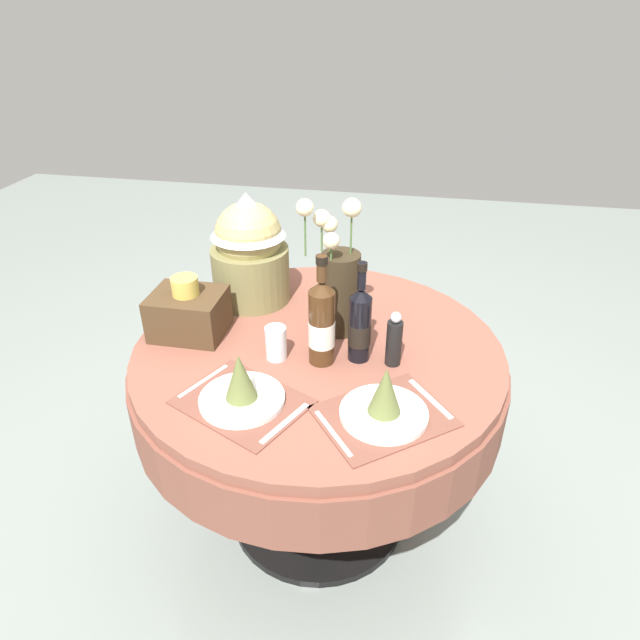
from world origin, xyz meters
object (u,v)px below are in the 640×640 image
(place_setting_left, at_px, (241,389))
(pepper_mill, at_px, (394,341))
(dining_table, at_px, (318,382))
(wine_bottle_right, at_px, (360,324))
(tumbler_near_right, at_px, (276,343))
(flower_vase, at_px, (339,282))
(place_setting_right, at_px, (384,403))
(wine_bottle_left, at_px, (322,323))
(gift_tub_back_left, at_px, (249,245))
(woven_basket_side_left, at_px, (188,312))

(place_setting_left, relative_size, pepper_mill, 2.31)
(pepper_mill, bearing_deg, dining_table, 167.72)
(place_setting_left, height_order, wine_bottle_right, wine_bottle_right)
(tumbler_near_right, height_order, pepper_mill, pepper_mill)
(flower_vase, distance_m, wine_bottle_right, 0.19)
(place_setting_right, bearing_deg, tumbler_near_right, 148.29)
(place_setting_left, bearing_deg, flower_vase, 65.36)
(place_setting_left, xyz_separation_m, tumbler_near_right, (0.04, 0.23, 0.01))
(place_setting_left, bearing_deg, wine_bottle_left, 53.38)
(tumbler_near_right, relative_size, gift_tub_back_left, 0.27)
(woven_basket_side_left, bearing_deg, pepper_mill, -4.31)
(place_setting_left, bearing_deg, tumbler_near_right, 80.71)
(place_setting_right, bearing_deg, flower_vase, 114.71)
(dining_table, height_order, wine_bottle_left, wine_bottle_left)
(place_setting_right, distance_m, woven_basket_side_left, 0.74)
(pepper_mill, bearing_deg, tumbler_near_right, -174.34)
(wine_bottle_right, bearing_deg, flower_vase, 120.22)
(dining_table, distance_m, place_setting_left, 0.41)
(dining_table, bearing_deg, tumbler_near_right, -142.65)
(place_setting_right, distance_m, flower_vase, 0.48)
(tumbler_near_right, bearing_deg, wine_bottle_right, 10.19)
(flower_vase, distance_m, wine_bottle_left, 0.20)
(tumbler_near_right, height_order, woven_basket_side_left, woven_basket_side_left)
(tumbler_near_right, relative_size, pepper_mill, 0.60)
(wine_bottle_left, height_order, pepper_mill, wine_bottle_left)
(place_setting_right, relative_size, flower_vase, 0.93)
(wine_bottle_right, xyz_separation_m, tumbler_near_right, (-0.25, -0.05, -0.07))
(flower_vase, bearing_deg, pepper_mill, -40.06)
(dining_table, bearing_deg, pepper_mill, -12.28)
(place_setting_right, xyz_separation_m, gift_tub_back_left, (-0.54, 0.58, 0.17))
(pepper_mill, bearing_deg, wine_bottle_right, 174.74)
(gift_tub_back_left, bearing_deg, tumbler_near_right, -62.65)
(wine_bottle_right, height_order, tumbler_near_right, wine_bottle_right)
(pepper_mill, bearing_deg, woven_basket_side_left, 175.69)
(place_setting_right, relative_size, wine_bottle_left, 1.20)
(wine_bottle_left, bearing_deg, tumbler_near_right, -176.30)
(place_setting_right, xyz_separation_m, flower_vase, (-0.19, 0.42, 0.13))
(wine_bottle_right, xyz_separation_m, woven_basket_side_left, (-0.57, 0.04, -0.04))
(place_setting_right, relative_size, pepper_mill, 2.36)
(wine_bottle_right, bearing_deg, place_setting_right, -68.80)
(place_setting_right, height_order, flower_vase, flower_vase)
(flower_vase, xyz_separation_m, gift_tub_back_left, (-0.35, 0.16, 0.03))
(place_setting_right, xyz_separation_m, tumbler_near_right, (-0.36, 0.22, 0.01))
(wine_bottle_right, bearing_deg, pepper_mill, -5.26)
(tumbler_near_right, distance_m, gift_tub_back_left, 0.44)
(flower_vase, bearing_deg, wine_bottle_right, -59.78)
(flower_vase, bearing_deg, tumbler_near_right, -128.65)
(flower_vase, height_order, pepper_mill, flower_vase)
(dining_table, xyz_separation_m, flower_vase, (0.05, 0.11, 0.32))
(place_setting_left, distance_m, wine_bottle_right, 0.41)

